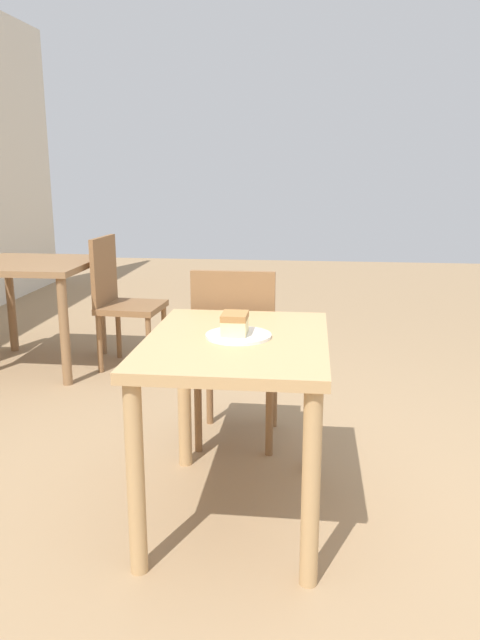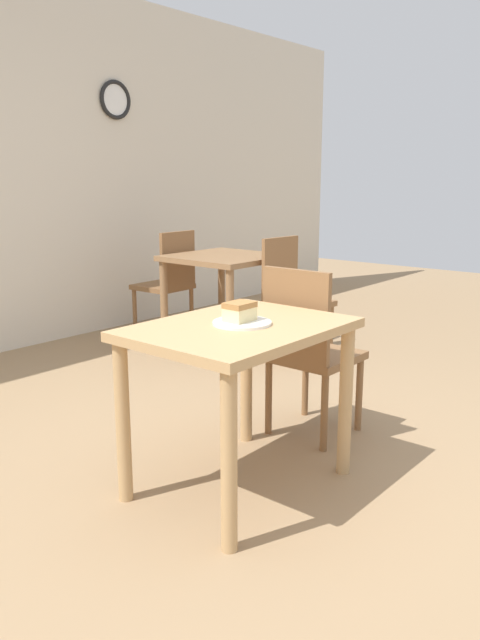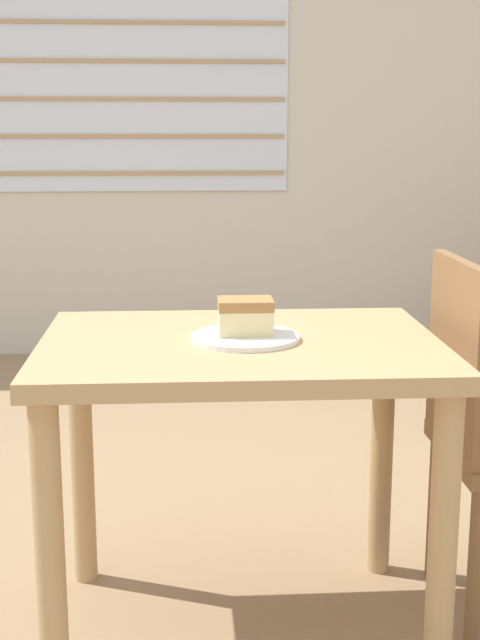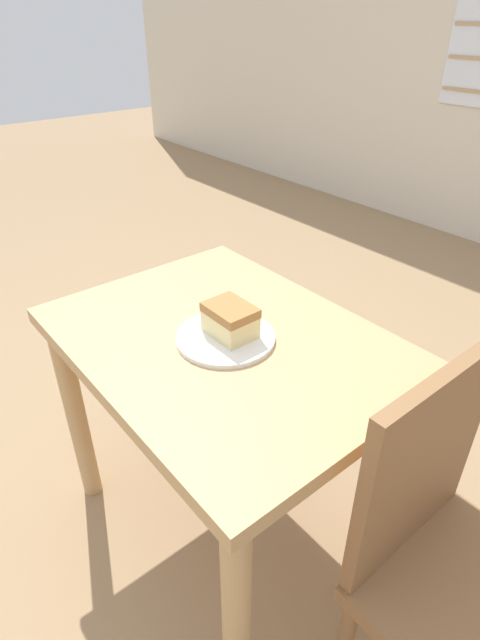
{
  "view_description": "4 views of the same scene",
  "coord_description": "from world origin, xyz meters",
  "px_view_note": "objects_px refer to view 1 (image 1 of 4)",
  "views": [
    {
      "loc": [
        -2.11,
        -0.04,
        1.34
      ],
      "look_at": [
        0.11,
        0.22,
        0.78
      ],
      "focal_mm": 35.0,
      "sensor_mm": 36.0,
      "label": 1
    },
    {
      "loc": [
        -1.83,
        -1.37,
        1.31
      ],
      "look_at": [
        0.1,
        0.24,
        0.74
      ],
      "focal_mm": 35.0,
      "sensor_mm": 36.0,
      "label": 2
    },
    {
      "loc": [
        -0.03,
        -1.7,
        1.18
      ],
      "look_at": [
        0.09,
        0.22,
        0.77
      ],
      "focal_mm": 50.0,
      "sensor_mm": 36.0,
      "label": 3
    },
    {
      "loc": [
        0.91,
        -0.39,
        1.42
      ],
      "look_at": [
        0.1,
        0.27,
        0.76
      ],
      "focal_mm": 28.0,
      "sensor_mm": 36.0,
      "label": 4
    }
  ],
  "objects_px": {
    "cake_slice": "(235,323)",
    "chair_near_window": "(236,352)",
    "chair_far_corner": "(121,298)",
    "dining_table_near": "(236,370)",
    "plate": "(238,336)",
    "dining_table_far": "(32,280)"
  },
  "relations": [
    {
      "from": "chair_near_window",
      "to": "cake_slice",
      "type": "xyz_separation_m",
      "value": [
        -0.62,
        -0.07,
        0.3
      ]
    },
    {
      "from": "plate",
      "to": "cake_slice",
      "type": "xyz_separation_m",
      "value": [
        0.0,
        0.01,
        0.05
      ]
    },
    {
      "from": "dining_table_near",
      "to": "cake_slice",
      "type": "relative_size",
      "value": 7.34
    },
    {
      "from": "dining_table_far",
      "to": "plate",
      "type": "xyz_separation_m",
      "value": [
        -1.71,
        -1.59,
        0.13
      ]
    },
    {
      "from": "dining_table_near",
      "to": "plate",
      "type": "distance_m",
      "value": 0.13
    },
    {
      "from": "plate",
      "to": "cake_slice",
      "type": "bearing_deg",
      "value": 84.28
    },
    {
      "from": "plate",
      "to": "chair_near_window",
      "type": "bearing_deg",
      "value": 7.79
    },
    {
      "from": "dining_table_near",
      "to": "plate",
      "type": "bearing_deg",
      "value": -30.21
    },
    {
      "from": "dining_table_far",
      "to": "dining_table_near",
      "type": "bearing_deg",
      "value": -137.38
    },
    {
      "from": "dining_table_far",
      "to": "plate",
      "type": "relative_size",
      "value": 3.2
    },
    {
      "from": "dining_table_near",
      "to": "chair_near_window",
      "type": "relative_size",
      "value": 1.01
    },
    {
      "from": "dining_table_near",
      "to": "cake_slice",
      "type": "distance_m",
      "value": 0.18
    },
    {
      "from": "dining_table_near",
      "to": "dining_table_far",
      "type": "bearing_deg",
      "value": 42.62
    },
    {
      "from": "dining_table_far",
      "to": "chair_far_corner",
      "type": "relative_size",
      "value": 0.88
    },
    {
      "from": "chair_far_corner",
      "to": "cake_slice",
      "type": "bearing_deg",
      "value": -147.15
    },
    {
      "from": "dining_table_near",
      "to": "dining_table_far",
      "type": "xyz_separation_m",
      "value": [
        1.72,
        1.58,
        0.0
      ]
    },
    {
      "from": "chair_far_corner",
      "to": "chair_near_window",
      "type": "bearing_deg",
      "value": -137.81
    },
    {
      "from": "chair_near_window",
      "to": "dining_table_far",
      "type": "bearing_deg",
      "value": -35.77
    },
    {
      "from": "cake_slice",
      "to": "chair_near_window",
      "type": "bearing_deg",
      "value": 6.53
    },
    {
      "from": "dining_table_near",
      "to": "plate",
      "type": "xyz_separation_m",
      "value": [
        0.01,
        -0.01,
        0.13
      ]
    },
    {
      "from": "dining_table_near",
      "to": "plate",
      "type": "height_order",
      "value": "plate"
    },
    {
      "from": "plate",
      "to": "cake_slice",
      "type": "height_order",
      "value": "cake_slice"
    }
  ]
}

